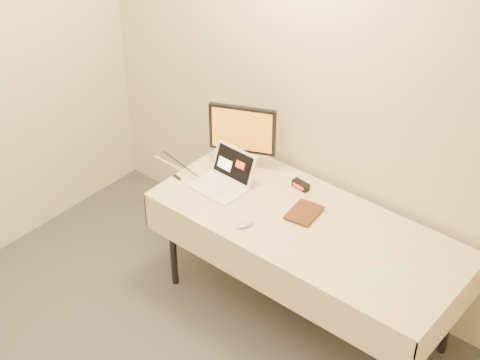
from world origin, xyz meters
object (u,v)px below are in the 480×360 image
Objects in this scene: table at (307,231)px; monitor at (242,132)px; book at (292,195)px; laptop at (225,178)px.

monitor is at bearing 162.63° from table.
table is at bearing -23.09° from book.
monitor is at bearing 103.32° from laptop.
monitor reaches higher than table.
book is at bearing -42.72° from monitor.
laptop is 0.31m from monitor.
laptop is (-0.61, -0.02, 0.11)m from table.
monitor is 0.56m from book.
table is 0.23m from book.
book is at bearing 164.00° from table.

